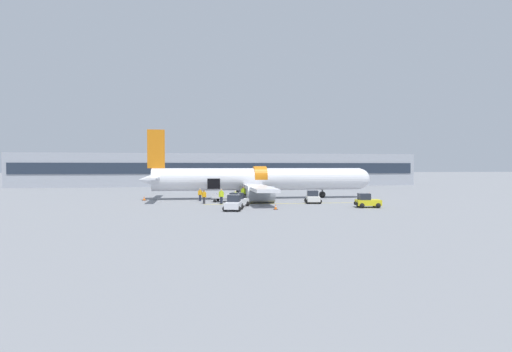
{
  "coord_description": "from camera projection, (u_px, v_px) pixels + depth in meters",
  "views": [
    {
      "loc": [
        -5.92,
        -48.39,
        4.56
      ],
      "look_at": [
        1.86,
        3.86,
        3.28
      ],
      "focal_mm": 28.0,
      "sensor_mm": 36.0,
      "label": 1
    }
  ],
  "objects": [
    {
      "name": "safety_cone_wingtip",
      "position": [
        270.0,
        200.0,
        50.18
      ],
      "size": [
        0.51,
        0.51,
        0.63
      ],
      "color": "black",
      "rests_on": "ground_plane"
    },
    {
      "name": "ground_crew_driver",
      "position": [
        256.0,
        195.0,
        52.15
      ],
      "size": [
        0.49,
        0.53,
        1.59
      ],
      "color": "#1E2338",
      "rests_on": "ground_plane"
    },
    {
      "name": "safety_cone_tail",
      "position": [
        144.0,
        199.0,
        53.24
      ],
      "size": [
        0.59,
        0.59,
        0.55
      ],
      "color": "black",
      "rests_on": "ground_plane"
    },
    {
      "name": "ground_plane",
      "position": [
        246.0,
        204.0,
        48.83
      ],
      "size": [
        500.0,
        500.0,
        0.0
      ],
      "primitive_type": "plane",
      "color": "gray"
    },
    {
      "name": "ground_crew_marshal",
      "position": [
        243.0,
        193.0,
        53.43
      ],
      "size": [
        0.64,
        0.46,
        1.85
      ],
      "color": "black",
      "rests_on": "ground_plane"
    },
    {
      "name": "safety_cone_nose",
      "position": [
        369.0,
        195.0,
        57.68
      ],
      "size": [
        0.52,
        0.52,
        0.8
      ],
      "color": "black",
      "rests_on": "ground_plane"
    },
    {
      "name": "ground_crew_helper",
      "position": [
        200.0,
        194.0,
        52.42
      ],
      "size": [
        0.58,
        0.44,
        1.64
      ],
      "color": "#1E2338",
      "rests_on": "ground_plane"
    },
    {
      "name": "airplane",
      "position": [
        256.0,
        180.0,
        56.25
      ],
      "size": [
        32.93,
        27.46,
        9.55
      ],
      "color": "silver",
      "rests_on": "ground_plane"
    },
    {
      "name": "terminal_strip",
      "position": [
        222.0,
        170.0,
        93.32
      ],
      "size": [
        91.82,
        8.22,
        7.51
      ],
      "color": "#9EA3AD",
      "rests_on": "ground_plane"
    },
    {
      "name": "ground_crew_loader_b",
      "position": [
        204.0,
        196.0,
        48.58
      ],
      "size": [
        0.58,
        0.49,
        1.68
      ],
      "color": "#2D2D33",
      "rests_on": "ground_plane"
    },
    {
      "name": "safety_cone_engine_left",
      "position": [
        276.0,
        207.0,
        42.05
      ],
      "size": [
        0.44,
        0.44,
        0.55
      ],
      "color": "black",
      "rests_on": "ground_plane"
    },
    {
      "name": "baggage_tug_spare",
      "position": [
        233.0,
        204.0,
        41.22
      ],
      "size": [
        2.39,
        3.3,
        1.59
      ],
      "color": "silver",
      "rests_on": "ground_plane"
    },
    {
      "name": "ground_crew_loader_a",
      "position": [
        221.0,
        196.0,
        48.07
      ],
      "size": [
        0.63,
        0.55,
        1.85
      ],
      "color": "#1E2338",
      "rests_on": "ground_plane"
    },
    {
      "name": "ground_crew_supervisor",
      "position": [
        235.0,
        197.0,
        48.79
      ],
      "size": [
        0.5,
        0.52,
        1.6
      ],
      "color": "#2D2D33",
      "rests_on": "ground_plane"
    },
    {
      "name": "apron_marking_line",
      "position": [
        280.0,
        203.0,
        48.83
      ],
      "size": [
        18.68,
        0.51,
        0.01
      ],
      "color": "yellow",
      "rests_on": "ground_plane"
    },
    {
      "name": "baggage_tug_lead",
      "position": [
        238.0,
        201.0,
        45.14
      ],
      "size": [
        2.63,
        2.76,
        1.57
      ],
      "color": "white",
      "rests_on": "ground_plane"
    },
    {
      "name": "baggage_tug_rear",
      "position": [
        367.0,
        201.0,
        44.17
      ],
      "size": [
        2.91,
        2.25,
        1.56
      ],
      "color": "yellow",
      "rests_on": "ground_plane"
    },
    {
      "name": "baggage_cart_loading",
      "position": [
        224.0,
        198.0,
        51.13
      ],
      "size": [
        3.94,
        2.69,
        1.05
      ],
      "color": "silver",
      "rests_on": "ground_plane"
    },
    {
      "name": "baggage_tug_mid",
      "position": [
        313.0,
        198.0,
        49.55
      ],
      "size": [
        2.38,
        3.21,
        1.53
      ],
      "color": "silver",
      "rests_on": "ground_plane"
    }
  ]
}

